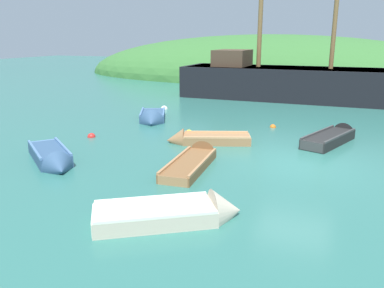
# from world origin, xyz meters

# --- Properties ---
(ground_plane) EXTENTS (120.00, 120.00, 0.00)m
(ground_plane) POSITION_xyz_m (0.00, 0.00, 0.00)
(ground_plane) COLOR #2D6B60
(shore_hill) EXTENTS (41.87, 21.44, 8.63)m
(shore_hill) POSITION_xyz_m (-6.98, 30.28, 0.00)
(shore_hill) COLOR #387033
(shore_hill) RESTS_ON ground
(sailing_ship) EXTENTS (16.90, 4.29, 13.24)m
(sailing_ship) POSITION_xyz_m (-2.57, 14.28, 0.82)
(sailing_ship) COLOR black
(sailing_ship) RESTS_ON ground
(rowboat_near_dock) EXTENTS (2.18, 3.85, 0.93)m
(rowboat_near_dock) POSITION_xyz_m (0.95, 3.54, 0.13)
(rowboat_near_dock) COLOR black
(rowboat_near_dock) RESTS_ON ground
(rowboat_far) EXTENTS (3.46, 2.80, 1.11)m
(rowboat_far) POSITION_xyz_m (-2.02, -5.26, 0.12)
(rowboat_far) COLOR beige
(rowboat_far) RESTS_ON ground
(rowboat_center) EXTENTS (1.23, 3.83, 0.95)m
(rowboat_center) POSITION_xyz_m (-3.19, -1.21, 0.08)
(rowboat_center) COLOR brown
(rowboat_center) RESTS_ON ground
(rowboat_outer_left) EXTENTS (2.29, 3.18, 1.14)m
(rowboat_outer_left) POSITION_xyz_m (-7.65, 4.40, 0.12)
(rowboat_outer_left) COLOR #335175
(rowboat_outer_left) RESTS_ON ground
(rowboat_portside) EXTENTS (3.15, 2.81, 0.96)m
(rowboat_portside) POSITION_xyz_m (-7.64, -2.90, 0.14)
(rowboat_portside) COLOR #335175
(rowboat_portside) RESTS_ON ground
(rowboat_outer_right) EXTENTS (3.42, 2.06, 0.97)m
(rowboat_outer_right) POSITION_xyz_m (-3.84, 1.37, 0.10)
(rowboat_outer_right) COLOR #9E7047
(rowboat_outer_right) RESTS_ON ground
(buoy_red) EXTENTS (0.34, 0.34, 0.34)m
(buoy_red) POSITION_xyz_m (-8.53, 0.54, 0.00)
(buoy_red) COLOR red
(buoy_red) RESTS_ON ground
(buoy_white) EXTENTS (0.42, 0.42, 0.42)m
(buoy_white) POSITION_xyz_m (-8.52, 7.61, 0.00)
(buoy_white) COLOR white
(buoy_white) RESTS_ON ground
(buoy_yellow) EXTENTS (0.30, 0.30, 0.30)m
(buoy_yellow) POSITION_xyz_m (-4.99, 2.71, 0.00)
(buoy_yellow) COLOR yellow
(buoy_yellow) RESTS_ON ground
(buoy_orange) EXTENTS (0.28, 0.28, 0.28)m
(buoy_orange) POSITION_xyz_m (-1.78, 5.19, 0.00)
(buoy_orange) COLOR orange
(buoy_orange) RESTS_ON ground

